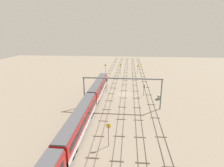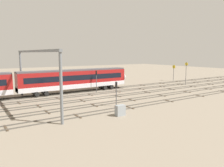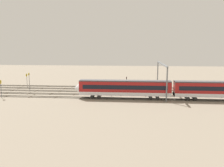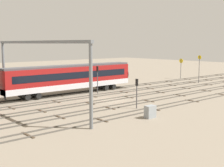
# 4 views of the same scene
# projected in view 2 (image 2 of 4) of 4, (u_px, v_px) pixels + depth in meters

# --- Properties ---
(ground_plane) EXTENTS (200.22, 200.22, 0.00)m
(ground_plane) POSITION_uv_depth(u_px,v_px,m) (101.00, 98.00, 41.86)
(ground_plane) COLOR gray
(track_near_foreground) EXTENTS (184.22, 2.40, 0.16)m
(track_near_foreground) POSITION_uv_depth(u_px,v_px,m) (129.00, 107.00, 34.70)
(track_near_foreground) COLOR #59544C
(track_near_foreground) RESTS_ON ground
(track_second_near) EXTENTS (184.22, 2.40, 0.16)m
(track_second_near) POSITION_uv_depth(u_px,v_px,m) (114.00, 102.00, 38.28)
(track_second_near) COLOR #59544C
(track_second_near) RESTS_ON ground
(track_middle) EXTENTS (184.22, 2.40, 0.16)m
(track_middle) POSITION_uv_depth(u_px,v_px,m) (101.00, 98.00, 41.85)
(track_middle) COLOR #59544C
(track_middle) RESTS_ON ground
(track_second_far) EXTENTS (184.22, 2.40, 0.16)m
(track_second_far) POSITION_uv_depth(u_px,v_px,m) (90.00, 94.00, 45.43)
(track_second_far) COLOR #59544C
(track_second_far) RESTS_ON ground
(track_with_train) EXTENTS (184.22, 2.40, 0.16)m
(track_with_train) POSITION_uv_depth(u_px,v_px,m) (81.00, 91.00, 49.00)
(track_with_train) COLOR #59544C
(track_with_train) RESTS_ON ground
(overhead_gantry) EXTENTS (0.40, 22.41, 8.89)m
(overhead_gantry) POSITION_uv_depth(u_px,v_px,m) (35.00, 63.00, 34.66)
(overhead_gantry) COLOR slate
(overhead_gantry) RESTS_ON ground
(speed_sign_near_foreground) EXTENTS (0.14, 1.08, 4.88)m
(speed_sign_near_foreground) POSITION_uv_depth(u_px,v_px,m) (174.00, 70.00, 67.77)
(speed_sign_near_foreground) COLOR #4C4C51
(speed_sign_near_foreground) RESTS_ON ground
(speed_sign_far_trackside) EXTENTS (0.14, 0.87, 6.03)m
(speed_sign_far_trackside) POSITION_uv_depth(u_px,v_px,m) (186.00, 71.00, 58.74)
(speed_sign_far_trackside) COLOR #4C4C51
(speed_sign_far_trackside) RESTS_ON ground
(signal_light_trackside_approach) EXTENTS (0.31, 0.32, 3.94)m
(signal_light_trackside_approach) POSITION_uv_depth(u_px,v_px,m) (116.00, 90.00, 35.19)
(signal_light_trackside_approach) COLOR #4C4C51
(signal_light_trackside_approach) RESTS_ON ground
(signal_light_trackside_departure) EXTENTS (0.31, 0.32, 4.68)m
(signal_light_trackside_departure) POSITION_uv_depth(u_px,v_px,m) (96.00, 78.00, 48.10)
(signal_light_trackside_departure) COLOR #4C4C51
(signal_light_trackside_departure) RESTS_ON ground
(relay_cabinet) EXTENTS (1.35, 0.76, 1.46)m
(relay_cabinet) POSITION_uv_depth(u_px,v_px,m) (120.00, 110.00, 30.13)
(relay_cabinet) COLOR gray
(relay_cabinet) RESTS_ON ground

